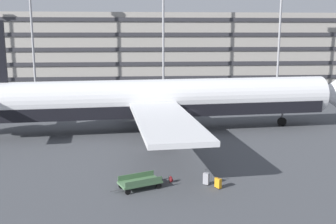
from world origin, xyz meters
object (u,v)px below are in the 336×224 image
Objects in this scene: airliner at (156,100)px; suitcase_orange at (218,183)px; suitcase_navy at (206,178)px; backpack_laid_flat at (171,179)px; backpack_black at (160,180)px; baggage_cart at (140,182)px.

airliner is 15.95m from suitcase_orange.
suitcase_navy reaches higher than backpack_laid_flat.
backpack_laid_flat is (-2.23, 0.62, -0.22)m from suitcase_navy.
backpack_black is (-3.58, 1.12, -0.14)m from suitcase_orange.
airliner is 80.12× the size of backpack_black.
airliner is 40.42× the size of suitcase_navy.
suitcase_navy is 2.98m from backpack_black.
backpack_laid_flat is 0.14× the size of baggage_cart.
suitcase_orange is 3.15m from backpack_laid_flat.
airliner is at bearing 101.36° from suitcase_orange.
airliner is 15.41m from baggage_cart.
suitcase_orange reaches higher than backpack_black.
baggage_cart is at bearing -149.45° from backpack_black.
airliner is 85.64× the size of backpack_laid_flat.
suitcase_orange is 1.63× the size of backpack_laid_flat.
baggage_cart reaches higher than suitcase_orange.
baggage_cart is (-2.04, -0.93, 0.22)m from backpack_laid_flat.
airliner is at bearing 88.05° from backpack_black.
suitcase_orange is (3.09, -15.40, -2.78)m from airliner.
suitcase_navy is 1.98× the size of backpack_black.
suitcase_navy reaches higher than suitcase_orange.
airliner reaches higher than suitcase_navy.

